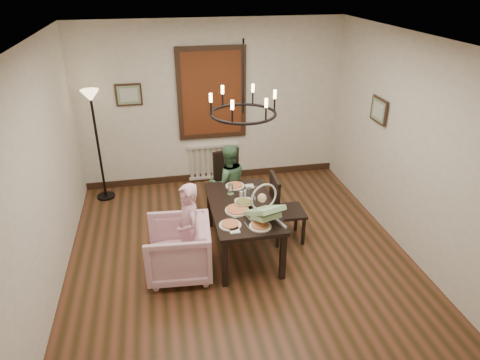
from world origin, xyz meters
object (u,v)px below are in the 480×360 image
object	(u,v)px
elderly_woman	(189,239)
floor_lamp	(98,148)
chair_right	(288,208)
chair_far	(232,183)
baby_bouncer	(264,209)
seated_man	(228,189)
armchair	(178,249)
drinking_glass	(253,201)
dining_table	(243,211)

from	to	relation	value
elderly_woman	floor_lamp	xyz separation A→B (m)	(-1.22, 2.29, 0.38)
chair_right	elderly_woman	distance (m)	1.50
chair_far	floor_lamp	size ratio (longest dim) A/B	0.55
chair_right	baby_bouncer	distance (m)	0.84
seated_man	armchair	bearing A→B (deg)	49.37
armchair	drinking_glass	distance (m)	1.14
baby_bouncer	floor_lamp	bearing A→B (deg)	114.99
chair_far	baby_bouncer	xyz separation A→B (m)	(0.13, -1.48, 0.37)
armchair	seated_man	world-z (taller)	seated_man
chair_right	elderly_woman	size ratio (longest dim) A/B	0.97
dining_table	chair_right	xyz separation A→B (m)	(0.67, 0.14, -0.11)
seated_man	drinking_glass	distance (m)	0.96
chair_far	baby_bouncer	bearing A→B (deg)	-103.07
drinking_glass	elderly_woman	bearing A→B (deg)	-159.37
baby_bouncer	drinking_glass	world-z (taller)	baby_bouncer
chair_far	dining_table	bearing A→B (deg)	-110.73
baby_bouncer	drinking_glass	bearing A→B (deg)	79.38
seated_man	elderly_woman	bearing A→B (deg)	54.54
armchair	drinking_glass	size ratio (longest dim) A/B	6.20
chair_far	drinking_glass	bearing A→B (deg)	-103.68
floor_lamp	armchair	bearing A→B (deg)	-64.43
seated_man	chair_far	bearing A→B (deg)	-123.38
elderly_woman	chair_right	bearing A→B (deg)	95.69
armchair	seated_man	distance (m)	1.48
armchair	elderly_woman	bearing A→B (deg)	84.45
dining_table	baby_bouncer	world-z (taller)	baby_bouncer
drinking_glass	floor_lamp	world-z (taller)	floor_lamp
armchair	drinking_glass	world-z (taller)	drinking_glass
dining_table	chair_far	size ratio (longest dim) A/B	1.51
chair_far	chair_right	distance (m)	1.10
baby_bouncer	drinking_glass	distance (m)	0.41
chair_right	drinking_glass	xyz separation A→B (m)	(-0.54, -0.17, 0.26)
chair_far	seated_man	size ratio (longest dim) A/B	0.99
elderly_woman	seated_man	bearing A→B (deg)	136.58
armchair	elderly_woman	xyz separation A→B (m)	(0.14, -0.02, 0.16)
drinking_glass	seated_man	bearing A→B (deg)	101.02
chair_right	floor_lamp	world-z (taller)	floor_lamp
elderly_woman	seated_man	distance (m)	1.42
dining_table	armchair	xyz separation A→B (m)	(-0.88, -0.34, -0.25)
dining_table	baby_bouncer	distance (m)	0.53
seated_man	baby_bouncer	distance (m)	1.37
chair_far	seated_man	xyz separation A→B (m)	(-0.09, -0.18, 0.00)
elderly_woman	drinking_glass	distance (m)	0.97
elderly_woman	baby_bouncer	bearing A→B (deg)	72.01
armchair	baby_bouncer	bearing A→B (deg)	89.50
drinking_glass	armchair	bearing A→B (deg)	-163.25
drinking_glass	floor_lamp	size ratio (longest dim) A/B	0.07
chair_right	armchair	bearing A→B (deg)	108.75
chair_right	seated_man	distance (m)	1.02
baby_bouncer	drinking_glass	xyz separation A→B (m)	(-0.05, 0.40, -0.10)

